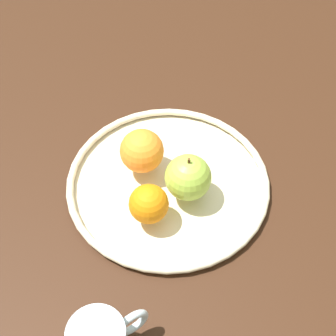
{
  "coord_description": "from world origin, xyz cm",
  "views": [
    {
      "loc": [
        -27.21,
        -41.76,
        67.39
      ],
      "look_at": [
        0.0,
        0.0,
        4.8
      ],
      "focal_mm": 53.39,
      "sensor_mm": 36.0,
      "label": 1
    }
  ],
  "objects_px": {
    "orange_front_left": "(142,151)",
    "orange_back_right": "(149,204)",
    "fruit_bowl": "(168,183)",
    "apple": "(188,177)"
  },
  "relations": [
    {
      "from": "fruit_bowl",
      "to": "orange_back_right",
      "type": "relative_size",
      "value": 5.47
    },
    {
      "from": "fruit_bowl",
      "to": "orange_front_left",
      "type": "relative_size",
      "value": 4.63
    },
    {
      "from": "orange_front_left",
      "to": "orange_back_right",
      "type": "height_order",
      "value": "orange_front_left"
    },
    {
      "from": "fruit_bowl",
      "to": "orange_back_right",
      "type": "xyz_separation_m",
      "value": [
        -0.06,
        -0.04,
        0.04
      ]
    },
    {
      "from": "fruit_bowl",
      "to": "orange_back_right",
      "type": "height_order",
      "value": "orange_back_right"
    },
    {
      "from": "orange_back_right",
      "to": "apple",
      "type": "bearing_deg",
      "value": 3.89
    },
    {
      "from": "orange_front_left",
      "to": "fruit_bowl",
      "type": "bearing_deg",
      "value": -68.69
    },
    {
      "from": "fruit_bowl",
      "to": "apple",
      "type": "distance_m",
      "value": 0.06
    },
    {
      "from": "apple",
      "to": "orange_back_right",
      "type": "relative_size",
      "value": 1.33
    },
    {
      "from": "orange_back_right",
      "to": "fruit_bowl",
      "type": "bearing_deg",
      "value": 34.27
    }
  ]
}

